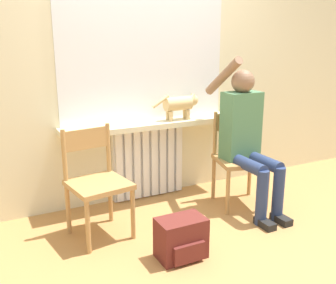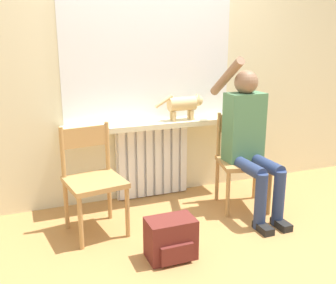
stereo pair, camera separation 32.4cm
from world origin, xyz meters
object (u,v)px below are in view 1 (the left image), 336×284
chair_left (96,181)px  chair_right (239,157)px  cat (180,104)px  backpack (181,238)px  person (247,134)px

chair_left → chair_right: (1.38, -0.00, 0.00)m
chair_left → cat: (0.98, 0.41, 0.48)m
chair_left → cat: size_ratio=1.79×
chair_right → backpack: bearing=-133.2°
person → backpack: (-0.95, -0.50, -0.56)m
cat → chair_left: bearing=-157.1°
chair_left → person: bearing=-13.2°
backpack → cat: bearing=61.9°
person → cat: bearing=127.1°
person → chair_right: bearing=85.3°
chair_left → chair_right: 1.38m
person → cat: size_ratio=2.86×
cat → backpack: bearing=-118.1°
person → cat: person is taller
chair_right → person: bearing=-80.6°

